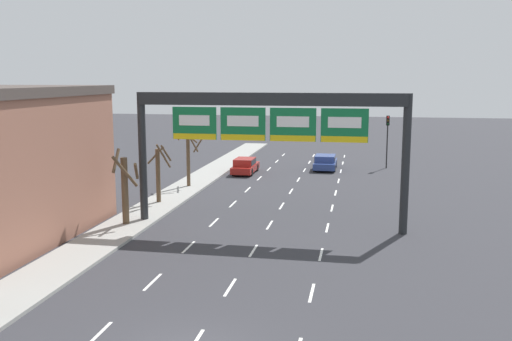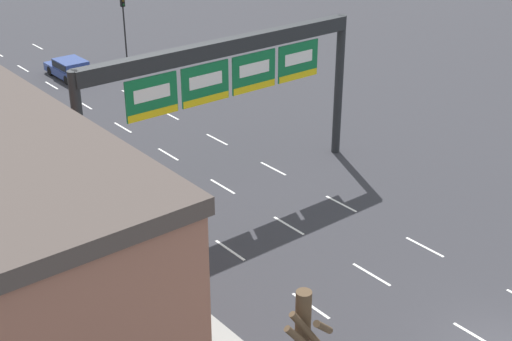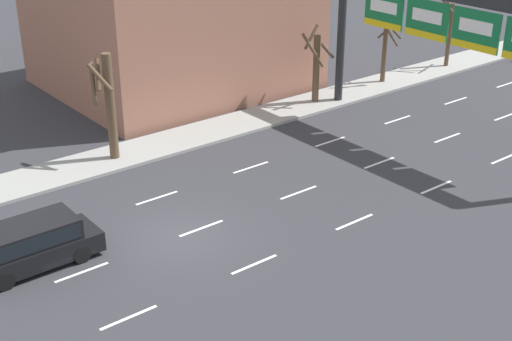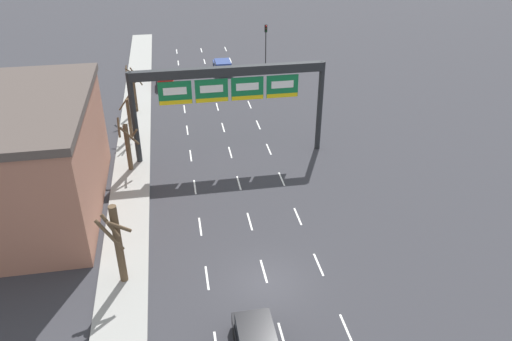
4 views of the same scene
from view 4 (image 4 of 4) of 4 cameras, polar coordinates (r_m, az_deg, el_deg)
ground_plane at (r=28.83m, az=1.27°, el=-12.73°), size 220.00×220.00×0.00m
sidewalk_left at (r=28.69m, az=-15.11°, el=-14.09°), size 2.80×110.00×0.15m
lane_dashes at (r=39.67m, az=-2.50°, el=0.42°), size 6.72×67.00×0.01m
sign_gantry at (r=38.92m, az=-3.10°, el=9.62°), size 15.25×0.70×7.56m
car_red at (r=57.15m, az=-10.32°, el=10.26°), size 1.80×4.49×1.36m
car_blue at (r=60.80m, az=-3.83°, el=11.87°), size 1.99×4.56×1.35m
traffic_light_near_gantry at (r=62.54m, az=1.13°, el=15.08°), size 0.30×0.35×4.90m
tree_bare_closest at (r=44.55m, az=-14.23°, el=6.17°), size 1.68×1.68×3.98m
tree_bare_second at (r=27.99m, az=-15.55°, el=-7.89°), size 1.86×1.22×4.98m
tree_bare_third at (r=49.79m, az=-13.69°, el=9.28°), size 2.02×2.34×4.68m
tree_bare_furthest at (r=39.23m, az=-14.41°, el=2.94°), size 1.52×1.87×4.26m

